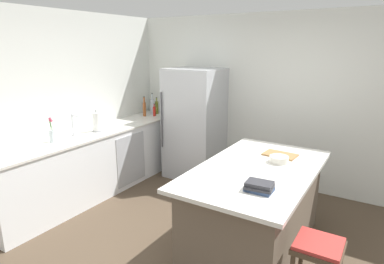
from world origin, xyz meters
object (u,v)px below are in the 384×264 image
object	(u,v)px
paper_towel_roll	(97,122)
soda_bottle	(152,106)
vinegar_bottle	(144,108)
mixing_bowl	(279,159)
sink_faucet	(73,124)
refrigerator	(195,124)
flower_vase	(52,134)
olive_oil_bottle	(157,107)
hot_sauce_bottle	(154,111)
cookbook_stack	(259,186)
bar_stool	(318,256)
cutting_board	(280,155)
kitchen_island	(255,208)

from	to	relation	value
paper_towel_roll	soda_bottle	xyz separation A→B (m)	(-0.07, 1.36, 0.01)
vinegar_bottle	mixing_bowl	size ratio (longest dim) A/B	1.71
sink_faucet	mixing_bowl	distance (m)	2.74
refrigerator	soda_bottle	bearing A→B (deg)	175.94
flower_vase	soda_bottle	world-z (taller)	soda_bottle
flower_vase	olive_oil_bottle	bearing A→B (deg)	89.59
hot_sauce_bottle	vinegar_bottle	bearing A→B (deg)	-142.66
cookbook_stack	paper_towel_roll	bearing A→B (deg)	166.48
bar_stool	cookbook_stack	distance (m)	0.69
refrigerator	mixing_bowl	bearing A→B (deg)	-33.39
hot_sauce_bottle	mixing_bowl	xyz separation A→B (m)	(2.57, -1.14, -0.06)
cookbook_stack	cutting_board	size ratio (longest dim) A/B	0.68
refrigerator	bar_stool	xyz separation A→B (m)	(2.37, -2.05, -0.34)
hot_sauce_bottle	mixing_bowl	bearing A→B (deg)	-23.85
olive_oil_bottle	soda_bottle	xyz separation A→B (m)	(-0.02, -0.09, 0.03)
bar_stool	sink_faucet	distance (m)	3.38
kitchen_island	mixing_bowl	xyz separation A→B (m)	(0.14, 0.27, 0.49)
paper_towel_roll	cookbook_stack	size ratio (longest dim) A/B	1.23
flower_vase	olive_oil_bottle	size ratio (longest dim) A/B	1.09
sink_faucet	bar_stool	bearing A→B (deg)	-7.39
cutting_board	hot_sauce_bottle	bearing A→B (deg)	160.19
paper_towel_roll	cutting_board	distance (m)	2.58
refrigerator	hot_sauce_bottle	distance (m)	0.82
flower_vase	hot_sauce_bottle	distance (m)	1.96
kitchen_island	sink_faucet	distance (m)	2.64
flower_vase	olive_oil_bottle	distance (m)	2.14
paper_towel_roll	cookbook_stack	world-z (taller)	paper_towel_roll
cutting_board	vinegar_bottle	bearing A→B (deg)	163.15
olive_oil_bottle	vinegar_bottle	xyz separation A→B (m)	(-0.05, -0.29, 0.02)
refrigerator	kitchen_island	bearing A→B (deg)	-41.36
soda_bottle	cookbook_stack	bearing A→B (deg)	-36.10
soda_bottle	hot_sauce_bottle	bearing A→B (deg)	-38.68
cutting_board	paper_towel_roll	bearing A→B (deg)	-171.73
vinegar_bottle	soda_bottle	bearing A→B (deg)	82.65
kitchen_island	sink_faucet	world-z (taller)	sink_faucet
sink_faucet	soda_bottle	bearing A→B (deg)	89.46
kitchen_island	soda_bottle	world-z (taller)	soda_bottle
cookbook_stack	mixing_bowl	distance (m)	0.79
cookbook_stack	olive_oil_bottle	bearing A→B (deg)	142.42
paper_towel_roll	vinegar_bottle	distance (m)	1.18
sink_faucet	flower_vase	world-z (taller)	flower_vase
sink_faucet	hot_sauce_bottle	world-z (taller)	sink_faucet
kitchen_island	vinegar_bottle	world-z (taller)	vinegar_bottle
refrigerator	olive_oil_bottle	bearing A→B (deg)	169.93
olive_oil_bottle	cookbook_stack	xyz separation A→B (m)	(2.73, -2.10, -0.09)
sink_faucet	hot_sauce_bottle	size ratio (longest dim) A/B	1.37
sink_faucet	cutting_board	size ratio (longest dim) A/B	0.80
bar_stool	cookbook_stack	world-z (taller)	cookbook_stack
cookbook_stack	soda_bottle	bearing A→B (deg)	143.90
olive_oil_bottle	mixing_bowl	bearing A→B (deg)	-26.39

